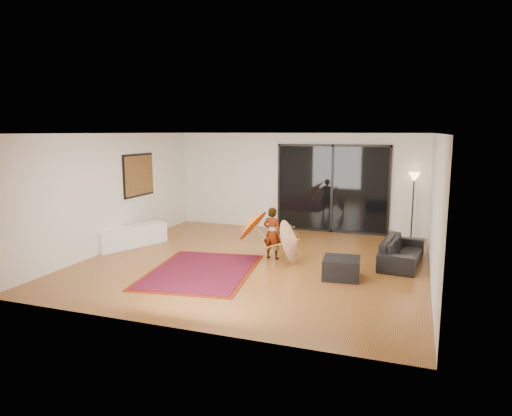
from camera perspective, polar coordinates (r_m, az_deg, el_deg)
The scene contains 17 objects.
floor at distance 9.77m, azimuth -0.17°, elevation -6.73°, with size 7.00×7.00×0.00m, color #A35D2C.
ceiling at distance 9.38m, azimuth -0.17°, elevation 9.31°, with size 7.00×7.00×0.00m, color white.
wall_back at distance 12.81m, azimuth 5.12°, elevation 3.28°, with size 7.00×7.00×0.00m, color silver.
wall_front at distance 6.35m, azimuth -10.87°, elevation -3.25°, with size 7.00×7.00×0.00m, color silver.
wall_left at distance 11.15m, azimuth -17.38°, elevation 1.95°, with size 7.00×7.00×0.00m, color silver.
wall_right at distance 8.95m, azimuth 21.44°, elevation -0.05°, with size 7.00×7.00×0.00m, color silver.
sliding_door at distance 12.58m, azimuth 9.49°, elevation 2.39°, with size 3.06×0.07×2.40m.
painting at distance 11.90m, azimuth -14.43°, elevation 4.00°, with size 0.04×1.28×1.08m.
media_console at distance 11.39m, azimuth -15.34°, elevation -3.43°, with size 0.45×1.79×0.50m, color white.
speaker at distance 11.59m, azimuth -14.69°, elevation -3.61°, with size 0.29×0.29×0.33m, color #424244.
persian_rug at distance 9.17m, azimuth -6.82°, elevation -7.83°, with size 2.32×2.99×0.02m.
sofa at distance 10.05m, azimuth 17.77°, elevation -5.14°, with size 1.85×0.72×0.54m, color black.
ottoman at distance 8.83m, azimuth 10.62°, elevation -7.39°, with size 0.67×0.67×0.39m, color black.
floor_lamp at distance 12.16m, azimuth 19.12°, elevation 2.52°, with size 0.30×0.30×1.73m.
child at distance 9.88m, azimuth 2.05°, elevation -3.16°, with size 0.41×0.27×1.13m, color #999999.
parasol_orange at distance 9.97m, azimuth -1.05°, elevation -2.05°, with size 0.66×0.83×0.88m.
parasol_white at distance 9.59m, azimuth 5.21°, elevation -3.96°, with size 0.53×0.94×0.95m.
Camera 1 is at (3.16, -8.83, 2.74)m, focal length 32.00 mm.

